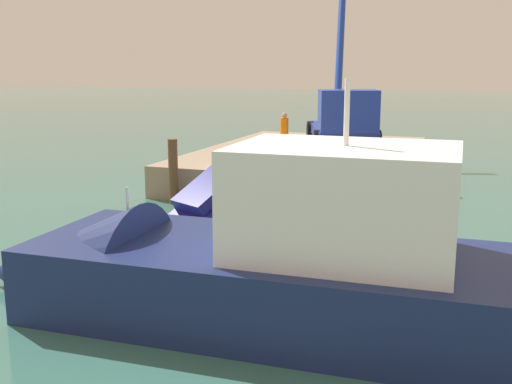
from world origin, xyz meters
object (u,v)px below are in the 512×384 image
at_px(dock_worker, 284,133).
at_px(crane_truck, 344,117).
at_px(moored_yacht, 232,286).
at_px(salvaged_car, 214,198).

bearing_deg(dock_worker, crane_truck, 139.06).
relative_size(crane_truck, moored_yacht, 0.69).
relative_size(crane_truck, salvaged_car, 2.09).
bearing_deg(moored_yacht, salvaged_car, -153.46).
relative_size(dock_worker, salvaged_car, 0.39).
xyz_separation_m(crane_truck, salvaged_car, (9.32, -2.23, -2.01)).
xyz_separation_m(dock_worker, moored_yacht, (14.33, 3.48, -1.50)).
relative_size(crane_truck, dock_worker, 5.31).
xyz_separation_m(crane_truck, dock_worker, (2.35, -2.04, -0.54)).
height_order(crane_truck, moored_yacht, crane_truck).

